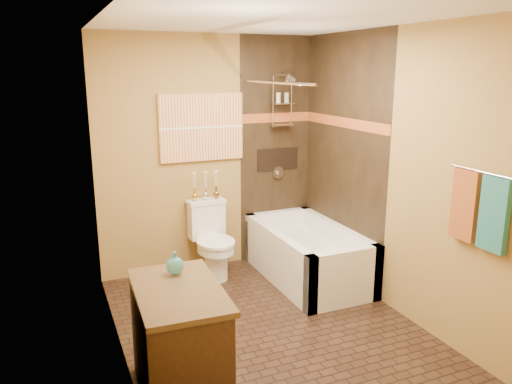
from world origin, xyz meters
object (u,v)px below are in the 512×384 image
toilet (212,240)px  vanity (179,343)px  sunset_painting (202,127)px  bathtub (307,258)px

toilet → vanity: 2.03m
sunset_painting → toilet: size_ratio=1.14×
bathtub → sunset_painting: bearing=140.8°
sunset_painting → bathtub: 1.76m
bathtub → vanity: bearing=-141.2°
bathtub → toilet: 1.02m
bathtub → vanity: size_ratio=1.65×
bathtub → vanity: (-1.72, -1.39, 0.17)m
toilet → vanity: bearing=-117.4°
bathtub → toilet: bearing=152.5°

